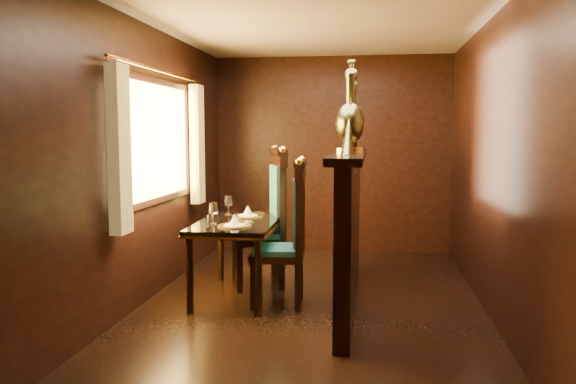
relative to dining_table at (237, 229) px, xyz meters
name	(u,v)px	position (x,y,z in m)	size (l,w,h in m)	color
ground	(310,309)	(0.72, -0.29, -0.64)	(5.00, 5.00, 0.00)	black
room_shell	(301,126)	(0.63, -0.27, 0.94)	(3.04, 5.04, 2.52)	black
partition	(349,224)	(1.04, 0.01, 0.07)	(0.26, 2.70, 1.36)	black
dining_table	(237,229)	(0.00, 0.00, 0.00)	(0.75, 1.22, 0.91)	black
chair_left	(291,228)	(0.54, -0.18, 0.05)	(0.50, 0.53, 1.32)	black
chair_right	(270,213)	(0.24, 0.43, 0.09)	(0.65, 0.67, 1.41)	black
peacock_left	(350,105)	(1.04, -0.19, 1.12)	(0.25, 0.68, 0.81)	#17452A
peacock_right	(353,113)	(1.04, 0.41, 1.07)	(0.22, 0.59, 0.71)	#17452A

